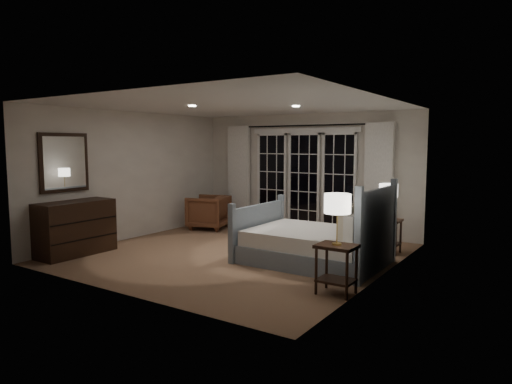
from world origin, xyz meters
The scene contains 20 objects.
floor centered at (0.00, 0.00, 0.00)m, with size 5.00×5.00×0.00m, color #94684F.
ceiling centered at (0.00, 0.00, 2.50)m, with size 5.00×5.00×0.00m, color silver.
wall_left centered at (-2.50, 0.00, 1.25)m, with size 0.02×5.00×2.50m, color silver.
wall_right centered at (2.50, 0.00, 1.25)m, with size 0.02×5.00×2.50m, color silver.
wall_back centered at (0.00, 2.50, 1.25)m, with size 5.00×0.02×2.50m, color silver.
wall_front centered at (0.00, -2.50, 1.25)m, with size 5.00×0.02×2.50m, color silver.
french_doors centered at (0.00, 2.46, 1.09)m, with size 2.50×0.04×2.20m.
curtain_rod centered at (0.00, 2.40, 2.25)m, with size 0.03×0.03×3.50m, color black.
curtain_left centered at (-1.65, 2.38, 1.15)m, with size 0.55×0.10×2.25m, color white.
curtain_right centered at (1.65, 2.38, 1.15)m, with size 0.55×0.10×2.25m, color white.
downlight_a centered at (0.80, 0.60, 2.49)m, with size 0.12×0.12×0.01m, color white.
downlight_b centered at (-0.60, -0.40, 2.49)m, with size 0.12×0.12×0.01m, color white.
bed centered at (1.42, 0.19, 0.32)m, with size 2.11×1.51×1.23m.
nightstand_left centered at (2.27, -1.03, 0.41)m, with size 0.48×0.38×0.62m.
nightstand_right centered at (2.13, 1.47, 0.38)m, with size 0.45×0.36×0.59m.
lamp_left centered at (2.27, -1.03, 1.13)m, with size 0.33×0.33×0.63m.
lamp_right centered at (2.13, 1.47, 1.07)m, with size 0.31×0.31×0.60m.
armchair centered at (-1.88, 1.55, 0.37)m, with size 0.79×0.81×0.74m, color brown.
dresser centered at (-2.23, -1.55, 0.45)m, with size 0.54×1.28×0.91m.
mirror centered at (-2.47, -1.55, 1.55)m, with size 0.05×0.85×1.00m.
Camera 1 is at (4.49, -6.19, 1.86)m, focal length 32.00 mm.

